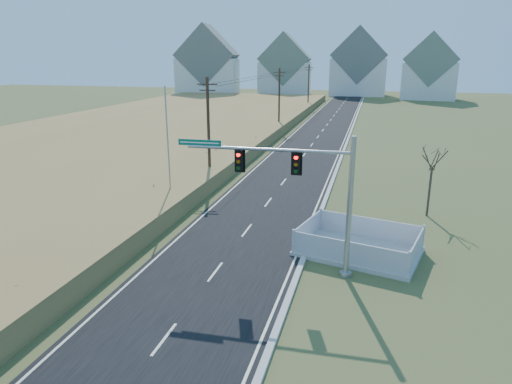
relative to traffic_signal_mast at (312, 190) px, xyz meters
name	(u,v)px	position (x,y,z in m)	size (l,w,h in m)	color
ground	(227,257)	(-4.63, 0.71, -4.39)	(260.00, 260.00, 0.00)	#4C5328
road	(326,127)	(-4.63, 50.71, -4.36)	(8.00, 180.00, 0.06)	black
curb	(353,127)	(-0.48, 50.71, -4.30)	(0.30, 180.00, 0.18)	#B2AFA8
reed_marsh	(157,126)	(-28.63, 40.71, -3.74)	(38.00, 110.00, 1.30)	olive
utility_pole_near	(208,128)	(-11.13, 15.71, 0.29)	(1.80, 0.26, 9.00)	#422D1E
utility_pole_mid	(279,98)	(-11.13, 45.71, 0.29)	(1.80, 0.26, 9.00)	#422D1E
utility_pole_far	(308,86)	(-11.13, 75.71, 0.29)	(1.80, 0.26, 9.00)	#422D1E
condo_nw	(208,67)	(-42.63, 100.71, 3.31)	(17.69, 13.38, 19.05)	silver
condo_nnw	(285,70)	(-22.63, 108.71, 2.54)	(14.93, 11.17, 17.03)	silver
condo_n	(358,67)	(-2.63, 112.71, 3.22)	(15.27, 10.20, 18.54)	silver
condo_ne	(430,72)	(15.37, 104.71, 2.45)	(14.12, 10.51, 16.52)	silver
traffic_signal_mast	(312,190)	(0.00, 0.00, 0.00)	(8.98, 0.67, 7.14)	#9EA0A5
fence_enclosure	(358,249)	(2.37, 3.01, -4.10)	(7.35, 5.85, 1.48)	#B7B5AD
open_sign	(362,258)	(2.63, 1.57, -4.02)	(0.56, 0.08, 0.69)	white
flagpole	(169,159)	(-11.58, 8.48, -0.91)	(0.39, 0.39, 8.73)	#B7B5AD
bare_tree	(433,158)	(6.73, 10.68, -0.25)	(1.94, 1.94, 5.15)	#4C3F33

